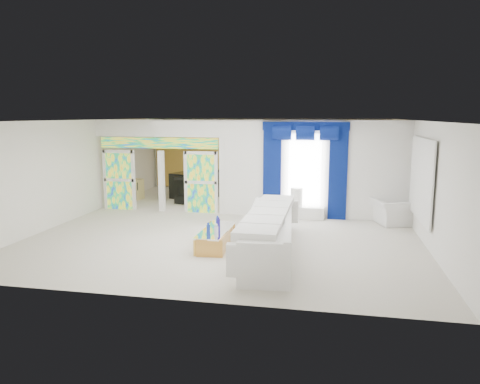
% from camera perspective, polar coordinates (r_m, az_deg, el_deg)
% --- Properties ---
extents(floor, '(12.00, 12.00, 0.00)m').
position_cam_1_polar(floor, '(13.73, -0.25, -3.67)').
color(floor, '#B7AF9E').
rests_on(floor, ground).
extents(dividing_wall, '(5.70, 0.18, 3.00)m').
position_cam_1_polar(dividing_wall, '(14.20, 9.11, 2.80)').
color(dividing_wall, white).
rests_on(dividing_wall, ground).
extents(dividing_header, '(4.30, 0.18, 0.55)m').
position_cam_1_polar(dividing_header, '(15.14, -10.21, 7.83)').
color(dividing_header, white).
rests_on(dividing_header, dividing_wall).
extents(stained_panel_left, '(0.95, 0.04, 2.00)m').
position_cam_1_polar(stained_panel_left, '(15.86, -14.83, 1.47)').
color(stained_panel_left, '#994C3F').
rests_on(stained_panel_left, ground).
extents(stained_panel_right, '(0.95, 0.04, 2.00)m').
position_cam_1_polar(stained_panel_right, '(14.83, -4.88, 1.22)').
color(stained_panel_right, '#994C3F').
rests_on(stained_panel_right, ground).
extents(stained_transom, '(4.00, 0.05, 0.35)m').
position_cam_1_polar(stained_transom, '(15.16, -10.16, 6.04)').
color(stained_transom, '#994C3F').
rests_on(stained_transom, dividing_header).
extents(window_pane, '(1.00, 0.02, 2.30)m').
position_cam_1_polar(window_pane, '(14.12, 8.07, 2.58)').
color(window_pane, white).
rests_on(window_pane, dividing_wall).
extents(blue_drape_left, '(0.55, 0.10, 2.80)m').
position_cam_1_polar(blue_drape_left, '(14.18, 4.02, 2.48)').
color(blue_drape_left, '#030541').
rests_on(blue_drape_left, ground).
extents(blue_drape_right, '(0.55, 0.10, 2.80)m').
position_cam_1_polar(blue_drape_right, '(14.07, 12.13, 2.23)').
color(blue_drape_right, '#030541').
rests_on(blue_drape_right, ground).
extents(blue_pelmet, '(2.60, 0.12, 0.25)m').
position_cam_1_polar(blue_pelmet, '(13.99, 8.19, 8.14)').
color(blue_pelmet, '#030541').
rests_on(blue_pelmet, dividing_wall).
extents(wall_mirror, '(0.04, 2.70, 1.90)m').
position_cam_1_polar(wall_mirror, '(12.41, 21.72, 1.50)').
color(wall_mirror, white).
rests_on(wall_mirror, ground).
extents(gold_curtains, '(9.70, 0.12, 2.90)m').
position_cam_1_polar(gold_curtains, '(19.25, 3.27, 4.65)').
color(gold_curtains, '#B3812B').
rests_on(gold_curtains, ground).
extents(white_sofa, '(1.37, 4.68, 0.88)m').
position_cam_1_polar(white_sofa, '(10.54, 3.70, -5.32)').
color(white_sofa, silver).
rests_on(white_sofa, ground).
extents(coffee_table, '(0.76, 1.86, 0.40)m').
position_cam_1_polar(coffee_table, '(11.14, -3.04, -5.76)').
color(coffee_table, '#B68139').
rests_on(coffee_table, ground).
extents(console_table, '(1.10, 0.38, 0.36)m').
position_cam_1_polar(console_table, '(14.20, 8.23, -2.58)').
color(console_table, white).
rests_on(console_table, ground).
extents(table_lamp, '(0.36, 0.36, 0.58)m').
position_cam_1_polar(table_lamp, '(14.12, 7.06, -0.67)').
color(table_lamp, white).
rests_on(table_lamp, console_table).
extents(armchair, '(1.25, 1.34, 0.72)m').
position_cam_1_polar(armchair, '(14.06, 18.38, -2.35)').
color(armchair, silver).
rests_on(armchair, ground).
extents(grand_piano, '(1.98, 2.27, 0.97)m').
position_cam_1_polar(grand_piano, '(17.89, -5.15, 0.97)').
color(grand_piano, black).
rests_on(grand_piano, ground).
extents(piano_bench, '(0.91, 0.58, 0.28)m').
position_cam_1_polar(piano_bench, '(16.44, -6.70, -1.03)').
color(piano_bench, black).
rests_on(piano_bench, ground).
extents(tv_console, '(0.61, 0.58, 0.76)m').
position_cam_1_polar(tv_console, '(17.73, -12.98, 0.35)').
color(tv_console, tan).
rests_on(tv_console, ground).
extents(chandelier, '(0.60, 0.60, 0.60)m').
position_cam_1_polar(chandelier, '(17.23, -5.55, 7.88)').
color(chandelier, gold).
rests_on(chandelier, ceiling).
extents(decanters, '(0.24, 1.06, 0.28)m').
position_cam_1_polar(decanters, '(10.94, -3.16, -4.35)').
color(decanters, '#153396').
rests_on(decanters, coffee_table).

